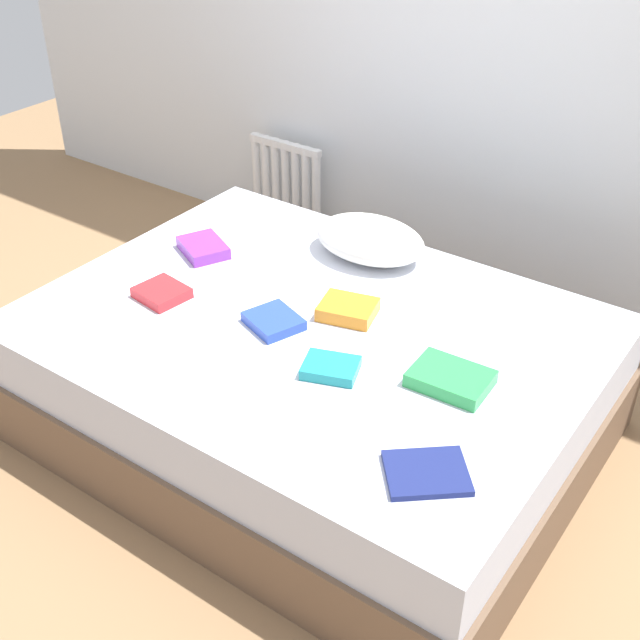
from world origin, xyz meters
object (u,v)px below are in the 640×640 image
pillow (370,239)px  textbook_orange (348,309)px  textbook_navy (427,473)px  textbook_purple (203,248)px  textbook_green (451,379)px  textbook_blue (274,321)px  textbook_teal (331,368)px  textbook_red (162,293)px  bed (312,378)px  radiator (286,183)px

pillow → textbook_orange: pillow is taller
textbook_orange → textbook_navy: bearing=-55.8°
textbook_purple → textbook_green: (1.23, -0.19, 0.00)m
textbook_blue → textbook_purple: 0.62m
pillow → textbook_orange: 0.46m
textbook_teal → textbook_red: (-0.78, 0.02, 0.00)m
textbook_red → bed: bearing=26.9°
textbook_purple → textbook_green: same height
radiator → textbook_red: 1.49m
pillow → textbook_blue: bearing=-90.1°
radiator → textbook_teal: 1.90m
textbook_teal → textbook_blue: bearing=141.1°
textbook_blue → textbook_green: size_ratio=0.75×
textbook_red → textbook_navy: bearing=-3.4°
textbook_blue → textbook_red: 0.47m
textbook_navy → textbook_red: bearing=128.4°
bed → textbook_navy: 0.88m
textbook_orange → textbook_green: (0.49, -0.15, -0.00)m
textbook_blue → textbook_orange: bearing=69.1°
bed → textbook_purple: size_ratio=9.52×
bed → textbook_green: bearing=-3.9°
textbook_blue → textbook_purple: (-0.56, 0.25, 0.00)m
radiator → textbook_orange: (1.12, -1.09, 0.19)m
radiator → textbook_blue: (0.94, -1.30, 0.19)m
textbook_green → pillow: bearing=136.9°
bed → textbook_red: textbook_red is taller
textbook_purple → textbook_teal: 0.96m
textbook_blue → textbook_green: 0.67m
pillow → textbook_navy: (0.81, -0.97, -0.06)m
radiator → textbook_red: radiator is taller
textbook_purple → textbook_red: 0.36m
textbook_blue → textbook_purple: textbook_purple is taller
textbook_red → radiator: bearing=117.2°
textbook_red → pillow: bearing=65.5°
textbook_teal → textbook_purple: bearing=137.6°
textbook_purple → textbook_red: bearing=-46.5°
bed → textbook_blue: (-0.10, -0.10, 0.27)m
pillow → textbook_navy: bearing=-50.3°
textbook_navy → textbook_green: bearing=68.7°
pillow → textbook_navy: pillow is taller
pillow → textbook_teal: size_ratio=2.63×
textbook_green → textbook_navy: (0.14, -0.40, -0.01)m
textbook_teal → textbook_green: textbook_green is taller
textbook_teal → bed: bearing=117.3°
pillow → textbook_blue: 0.63m
textbook_green → textbook_red: (-1.12, -0.15, -0.00)m
pillow → textbook_navy: 1.27m
textbook_red → textbook_navy: textbook_red is taller
radiator → pillow: 1.18m
radiator → pillow: size_ratio=0.98×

